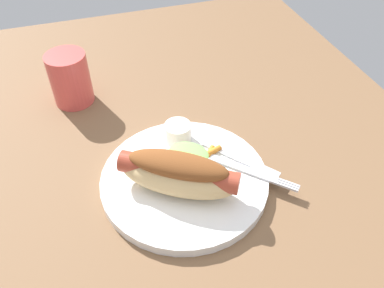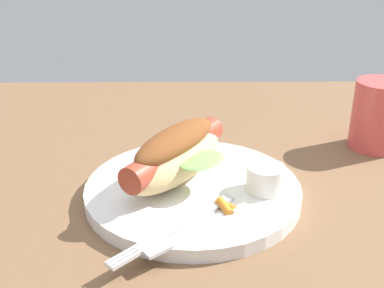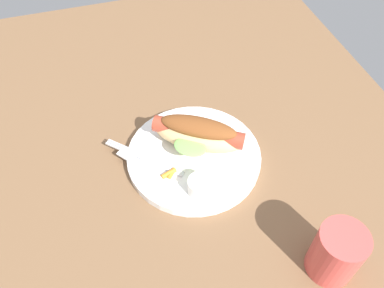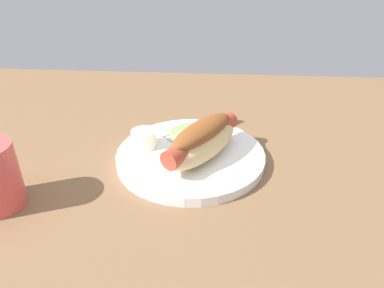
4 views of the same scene
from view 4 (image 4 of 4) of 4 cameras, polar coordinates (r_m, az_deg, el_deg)
ground_plane at (r=62.29cm, az=-0.26°, el=-3.56°), size 120.00×90.00×1.80cm
plate at (r=61.93cm, az=-0.45°, el=-1.91°), size 25.01×25.01×1.60cm
hot_dog at (r=58.53cm, az=1.54°, el=0.67°), size 14.17×17.40×6.38cm
sauce_ramekin at (r=62.99cm, az=-7.52°, el=0.84°), size 4.33×4.33×3.00cm
fork at (r=69.03cm, az=1.57°, el=2.65°), size 12.50×12.54×0.40cm
knife at (r=69.48cm, az=-0.20°, el=2.84°), size 11.19×9.24×0.36cm
carrot_garnish at (r=66.35cm, az=-2.71°, el=1.65°), size 2.25×3.01×0.93cm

